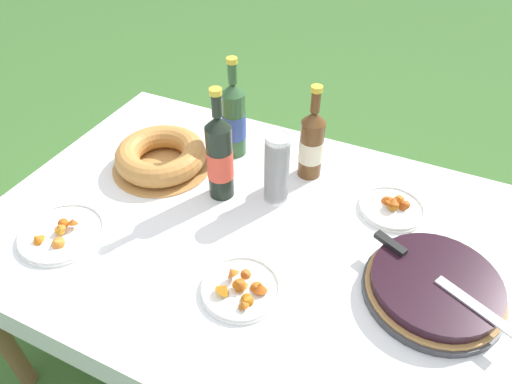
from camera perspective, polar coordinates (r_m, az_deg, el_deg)
ground_plane at (r=1.83m, az=-0.64°, el=-19.12°), size 16.00×16.00×0.00m
garden_table at (r=1.34m, az=-0.83°, el=-6.19°), size 1.46×1.01×0.66m
tablecloth at (r=1.30m, az=-0.85°, el=-4.67°), size 1.47×1.02×0.10m
berry_tart at (r=1.20m, az=21.38°, el=-11.05°), size 0.34×0.34×0.06m
serving_knife at (r=1.18m, az=20.64°, el=-9.18°), size 0.35×0.18×0.01m
bundt_cake at (r=1.51m, az=-11.79°, el=4.44°), size 0.32×0.32×0.08m
cup_stack at (r=1.30m, az=2.61°, el=2.81°), size 0.07×0.07×0.23m
cider_bottle_green at (r=1.49m, az=-2.77°, el=9.04°), size 0.08×0.08×0.34m
cider_bottle_amber at (r=1.41m, az=6.96°, el=6.00°), size 0.08×0.08×0.31m
juice_bottle_red at (r=1.31m, az=-4.55°, el=4.35°), size 0.08×0.08×0.35m
snack_plate_near at (r=1.39m, az=16.68°, el=-1.78°), size 0.19×0.19×0.06m
snack_plate_left at (r=1.14m, az=-1.87°, el=-11.85°), size 0.20×0.20×0.06m
snack_plate_right at (r=1.37m, az=-23.16°, el=-4.74°), size 0.24×0.24×0.05m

